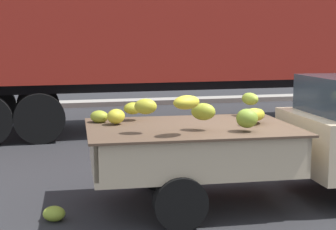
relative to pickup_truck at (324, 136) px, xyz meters
name	(u,v)px	position (x,y,z in m)	size (l,w,h in m)	color
ground	(265,202)	(-0.85, 0.00, -0.88)	(220.00, 220.00, 0.00)	#28282B
curb_strip	(131,102)	(-0.85, 10.71, -0.80)	(80.00, 0.80, 0.16)	gray
pickup_truck	(324,136)	(0.00, 0.00, 0.00)	(4.88, 2.09, 1.70)	#CCB793
semi_trailer	(182,26)	(-0.35, 6.06, 1.66)	(12.05, 2.82, 3.95)	maroon
fallen_banana_bunch_near_tailgate	(54,214)	(-3.69, -0.03, -0.79)	(0.28, 0.26, 0.18)	#92A732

